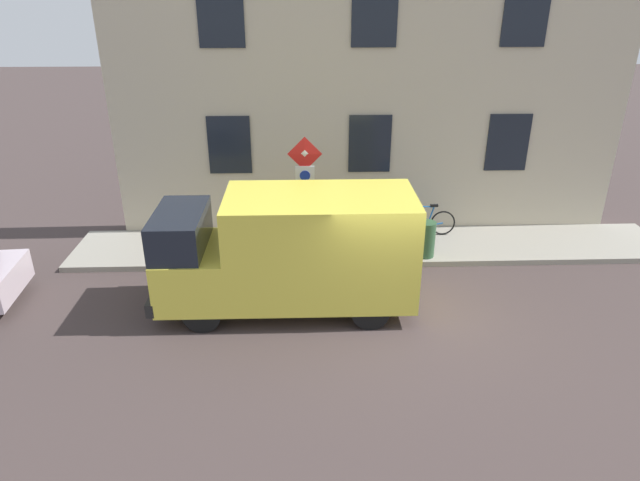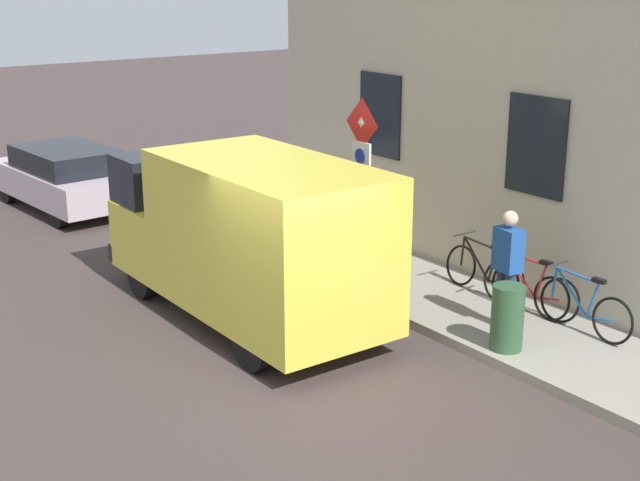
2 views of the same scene
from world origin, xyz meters
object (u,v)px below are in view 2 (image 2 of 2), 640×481
object	(u,v)px
sign_post_stacked	(362,168)
bicycle_red	(530,288)
parked_hatchback	(65,176)
litter_bin	(507,318)
bicycle_blue	(581,307)
delivery_van	(246,234)
bicycle_black	(484,272)
pedestrian	(507,265)

from	to	relation	value
sign_post_stacked	bicycle_red	size ratio (longest dim) A/B	1.71
parked_hatchback	sign_post_stacked	bearing A→B (deg)	-171.92
parked_hatchback	litter_bin	distance (m)	11.19
sign_post_stacked	bicycle_red	world-z (taller)	sign_post_stacked
parked_hatchback	bicycle_blue	distance (m)	11.67
delivery_van	parked_hatchback	distance (m)	7.77
bicycle_red	litter_bin	size ratio (longest dim) A/B	1.91
sign_post_stacked	bicycle_black	distance (m)	2.51
bicycle_blue	litter_bin	xyz separation A→B (m)	(-1.29, 0.20, 0.08)
litter_bin	bicycle_black	bearing A→B (deg)	52.17
bicycle_black	bicycle_blue	bearing A→B (deg)	-177.91
parked_hatchback	bicycle_blue	world-z (taller)	parked_hatchback
delivery_van	litter_bin	world-z (taller)	delivery_van
sign_post_stacked	delivery_van	bearing A→B (deg)	170.63
sign_post_stacked	litter_bin	bearing A→B (deg)	-87.33
bicycle_black	pedestrian	size ratio (longest dim) A/B	1.00
bicycle_black	bicycle_red	bearing A→B (deg)	-177.95
parked_hatchback	bicycle_blue	bearing A→B (deg)	-168.35
parked_hatchback	bicycle_blue	size ratio (longest dim) A/B	2.41
bicycle_red	litter_bin	bearing A→B (deg)	114.30
bicycle_black	pedestrian	bearing A→B (deg)	148.59
sign_post_stacked	bicycle_red	distance (m)	3.10
litter_bin	delivery_van	bearing A→B (deg)	122.06
delivery_van	pedestrian	bearing A→B (deg)	-136.14
sign_post_stacked	litter_bin	xyz separation A→B (m)	(0.14, -2.96, -1.53)
bicycle_blue	litter_bin	distance (m)	1.31
parked_hatchback	litter_bin	bearing A→B (deg)	-174.46
bicycle_red	litter_bin	distance (m)	1.49
sign_post_stacked	pedestrian	world-z (taller)	sign_post_stacked
bicycle_black	pedestrian	world-z (taller)	pedestrian
parked_hatchback	litter_bin	size ratio (longest dim) A/B	4.58
bicycle_blue	pedestrian	bearing A→B (deg)	45.07
sign_post_stacked	pedestrian	bearing A→B (deg)	-74.05
sign_post_stacked	bicycle_black	bearing A→B (deg)	-42.09
bicycle_black	litter_bin	xyz separation A→B (m)	(-1.29, -1.67, 0.08)
bicycle_red	sign_post_stacked	bearing A→B (deg)	27.47
bicycle_red	pedestrian	size ratio (longest dim) A/B	1.00
delivery_van	parked_hatchback	world-z (taller)	delivery_van
delivery_van	pedestrian	world-z (taller)	delivery_van
delivery_van	bicycle_red	xyz separation A→B (m)	(3.34, -2.54, -0.82)
litter_bin	bicycle_blue	bearing A→B (deg)	-8.71
parked_hatchback	bicycle_red	bearing A→B (deg)	-167.00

